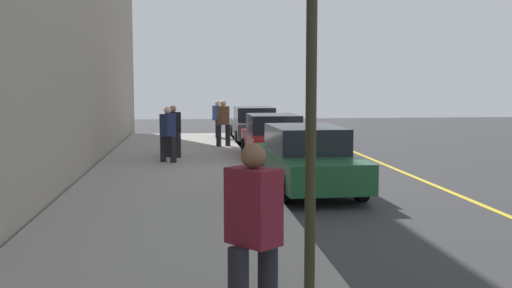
{
  "coord_description": "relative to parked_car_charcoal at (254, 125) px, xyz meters",
  "views": [
    {
      "loc": [
        14.78,
        -2.85,
        2.53
      ],
      "look_at": [
        1.15,
        -1.34,
        1.14
      ],
      "focal_mm": 42.0,
      "sensor_mm": 36.0,
      "label": 1
    }
  ],
  "objects": [
    {
      "name": "ground_plane",
      "position": [
        10.89,
        0.08,
        -0.76
      ],
      "size": [
        56.0,
        56.0,
        0.0
      ],
      "primitive_type": "plane",
      "color": "#333335"
    },
    {
      "name": "sidewalk",
      "position": [
        10.89,
        -3.22,
        -0.68
      ],
      "size": [
        28.0,
        4.6,
        0.15
      ],
      "primitive_type": "cube",
      "color": "gray",
      "rests_on": "ground"
    },
    {
      "name": "lane_stripe_centre",
      "position": [
        10.89,
        3.28,
        -0.75
      ],
      "size": [
        28.0,
        0.14,
        0.01
      ],
      "primitive_type": "cube",
      "color": "gold",
      "rests_on": "ground"
    },
    {
      "name": "parked_car_charcoal",
      "position": [
        0.0,
        0.0,
        0.0
      ],
      "size": [
        4.66,
        1.91,
        1.51
      ],
      "color": "black",
      "rests_on": "ground"
    },
    {
      "name": "parked_car_red",
      "position": [
        6.31,
        -0.03,
        -0.0
      ],
      "size": [
        4.17,
        1.92,
        1.51
      ],
      "color": "black",
      "rests_on": "ground"
    },
    {
      "name": "parked_car_green",
      "position": [
        11.77,
        -0.01,
        0.0
      ],
      "size": [
        4.82,
        2.02,
        1.51
      ],
      "color": "black",
      "rests_on": "ground"
    },
    {
      "name": "pedestrian_navy_coat",
      "position": [
        7.49,
        -3.43,
        0.29
      ],
      "size": [
        0.54,
        0.5,
        1.69
      ],
      "color": "black",
      "rests_on": "sidewalk"
    },
    {
      "name": "pedestrian_black_coat",
      "position": [
        6.28,
        -3.31,
        0.29
      ],
      "size": [
        0.53,
        0.5,
        1.68
      ],
      "color": "black",
      "rests_on": "sidewalk"
    },
    {
      "name": "pedestrian_brown_coat",
      "position": [
        3.0,
        -1.51,
        0.32
      ],
      "size": [
        0.55,
        0.55,
        1.75
      ],
      "color": "black",
      "rests_on": "sidewalk"
    },
    {
      "name": "pedestrian_blue_coat",
      "position": [
        -0.71,
        -1.56,
        0.26
      ],
      "size": [
        0.53,
        0.45,
        1.62
      ],
      "color": "black",
      "rests_on": "sidewalk"
    },
    {
      "name": "pedestrian_burgundy_coat",
      "position": [
        20.14,
        -2.18,
        0.36
      ],
      "size": [
        0.58,
        0.55,
        1.83
      ],
      "color": "black",
      "rests_on": "sidewalk"
    },
    {
      "name": "traffic_light_pole",
      "position": [
        19.28,
        -1.45,
        2.35
      ],
      "size": [
        0.35,
        0.26,
        4.38
      ],
      "color": "#2D2D19",
      "rests_on": "sidewalk"
    },
    {
      "name": "rolling_suitcase",
      "position": [
        5.87,
        -3.43,
        -0.34
      ],
      "size": [
        0.34,
        0.22,
        0.89
      ],
      "color": "black",
      "rests_on": "sidewalk"
    }
  ]
}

